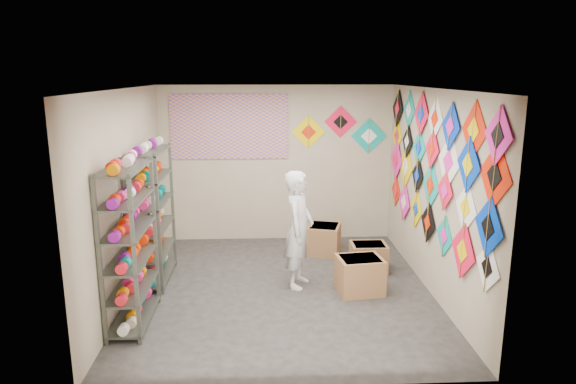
{
  "coord_description": "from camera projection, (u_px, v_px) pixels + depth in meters",
  "views": [
    {
      "loc": [
        -0.24,
        -6.54,
        2.89
      ],
      "look_at": [
        0.1,
        0.3,
        1.3
      ],
      "focal_mm": 32.0,
      "sensor_mm": 36.0,
      "label": 1
    }
  ],
  "objects": [
    {
      "name": "back_wall_kites",
      "position": [
        341.0,
        131.0,
        8.82
      ],
      "size": [
        1.65,
        0.02,
        0.84
      ],
      "color": "#F7D400",
      "rests_on": "room_walls"
    },
    {
      "name": "carton_b",
      "position": [
        368.0,
        258.0,
        7.63
      ],
      "size": [
        0.52,
        0.43,
        0.43
      ],
      "primitive_type": "cube",
      "rotation": [
        0.0,
        0.0,
        -0.0
      ],
      "color": "olive",
      "rests_on": "ground"
    },
    {
      "name": "ground",
      "position": [
        282.0,
        289.0,
        7.02
      ],
      "size": [
        4.5,
        4.5,
        0.0
      ],
      "primitive_type": "plane",
      "color": "#2A2724"
    },
    {
      "name": "kite_wall_display",
      "position": [
        433.0,
        168.0,
        6.71
      ],
      "size": [
        0.05,
        4.3,
        2.04
      ],
      "color": "white",
      "rests_on": "room_walls"
    },
    {
      "name": "carton_a",
      "position": [
        360.0,
        275.0,
        6.89
      ],
      "size": [
        0.64,
        0.56,
        0.49
      ],
      "primitive_type": "cube",
      "rotation": [
        0.0,
        0.0,
        0.13
      ],
      "color": "olive",
      "rests_on": "ground"
    },
    {
      "name": "carton_c",
      "position": [
        324.0,
        239.0,
        8.39
      ],
      "size": [
        0.62,
        0.66,
        0.47
      ],
      "primitive_type": "cube",
      "rotation": [
        0.0,
        0.0,
        -0.27
      ],
      "color": "olive",
      "rests_on": "ground"
    },
    {
      "name": "shelf_rack_back",
      "position": [
        153.0,
        215.0,
        7.16
      ],
      "size": [
        0.4,
        1.1,
        1.9
      ],
      "primitive_type": "cube",
      "color": "#4C5147",
      "rests_on": "ground"
    },
    {
      "name": "string_spools",
      "position": [
        142.0,
        222.0,
        6.51
      ],
      "size": [
        0.12,
        2.36,
        0.12
      ],
      "color": "#F52374",
      "rests_on": "ground"
    },
    {
      "name": "shopkeeper",
      "position": [
        299.0,
        229.0,
        6.98
      ],
      "size": [
        0.82,
        0.73,
        1.62
      ],
      "primitive_type": "imported",
      "rotation": [
        0.0,
        0.0,
        1.26
      ],
      "color": "silver",
      "rests_on": "ground"
    },
    {
      "name": "poster",
      "position": [
        229.0,
        127.0,
        8.7
      ],
      "size": [
        2.0,
        0.01,
        1.1
      ],
      "primitive_type": "cube",
      "color": "#6C51B0",
      "rests_on": "room_walls"
    },
    {
      "name": "room_walls",
      "position": [
        281.0,
        171.0,
        6.65
      ],
      "size": [
        4.5,
        4.5,
        4.5
      ],
      "color": "tan",
      "rests_on": "ground"
    },
    {
      "name": "shelf_rack_front",
      "position": [
        130.0,
        246.0,
        5.89
      ],
      "size": [
        0.4,
        1.1,
        1.9
      ],
      "primitive_type": "cube",
      "color": "#4C5147",
      "rests_on": "ground"
    }
  ]
}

